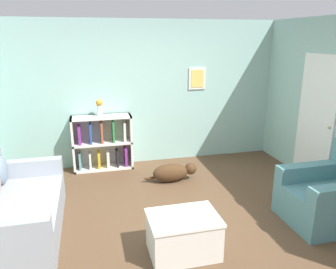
{
  "coord_description": "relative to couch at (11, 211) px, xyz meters",
  "views": [
    {
      "loc": [
        -1.0,
        -3.64,
        2.29
      ],
      "look_at": [
        0.0,
        0.4,
        1.05
      ],
      "focal_mm": 35.0,
      "sensor_mm": 36.0,
      "label": 1
    }
  ],
  "objects": [
    {
      "name": "ground_plane",
      "position": [
        1.97,
        -0.17,
        -0.3
      ],
      "size": [
        14.0,
        14.0,
        0.0
      ],
      "primitive_type": "plane",
      "color": "brown"
    },
    {
      "name": "wall_back",
      "position": [
        1.98,
        2.08,
        1.0
      ],
      "size": [
        5.6,
        0.13,
        2.6
      ],
      "color": "#93BCB2",
      "rests_on": "ground_plane"
    },
    {
      "name": "dog",
      "position": [
        2.25,
        1.0,
        -0.15
      ],
      "size": [
        0.89,
        0.27,
        0.3
      ],
      "color": "#472D19",
      "rests_on": "ground_plane"
    },
    {
      "name": "bookshelf",
      "position": [
        1.18,
        1.86,
        0.16
      ],
      "size": [
        1.04,
        0.33,
        0.97
      ],
      "color": "silver",
      "rests_on": "ground_plane"
    },
    {
      "name": "vase",
      "position": [
        1.16,
        1.84,
        0.84
      ],
      "size": [
        0.12,
        0.12,
        0.3
      ],
      "color": "silver",
      "rests_on": "bookshelf"
    },
    {
      "name": "couch",
      "position": [
        0.0,
        0.0,
        0.0
      ],
      "size": [
        0.95,
        1.83,
        0.83
      ],
      "color": "#9399A3",
      "rests_on": "ground_plane"
    },
    {
      "name": "recliner_chair",
      "position": [
        3.91,
        -0.65,
        0.04
      ],
      "size": [
        1.04,
        0.85,
        0.97
      ],
      "color": "slate",
      "rests_on": "ground_plane"
    },
    {
      "name": "coffee_table",
      "position": [
        1.88,
        -0.84,
        -0.06
      ],
      "size": [
        0.76,
        0.55,
        0.45
      ],
      "color": "silver",
      "rests_on": "ground_plane"
    }
  ]
}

